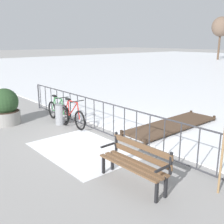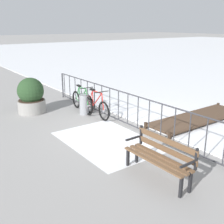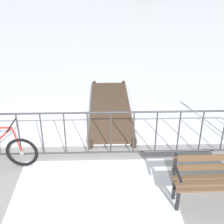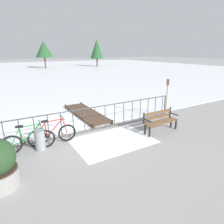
% 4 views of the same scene
% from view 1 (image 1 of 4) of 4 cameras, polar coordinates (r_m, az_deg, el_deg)
% --- Properties ---
extents(ground_plane, '(160.00, 160.00, 0.00)m').
position_cam_1_polar(ground_plane, '(8.66, -1.78, -4.71)').
color(ground_plane, gray).
extents(snow_patch, '(2.95, 2.05, 0.01)m').
position_cam_1_polar(snow_patch, '(7.53, -6.00, -7.83)').
color(snow_patch, white).
rests_on(snow_patch, ground).
extents(railing_fence, '(9.06, 0.06, 1.07)m').
position_cam_1_polar(railing_fence, '(8.49, -1.81, -1.15)').
color(railing_fence, '#38383D').
rests_on(railing_fence, ground).
extents(bicycle_near_railing, '(1.71, 0.52, 0.97)m').
position_cam_1_polar(bicycle_near_railing, '(9.47, -8.41, -0.82)').
color(bicycle_near_railing, black).
rests_on(bicycle_near_railing, ground).
extents(bicycle_second, '(1.71, 0.52, 0.97)m').
position_cam_1_polar(bicycle_second, '(10.11, -11.29, 0.04)').
color(bicycle_second, black).
rests_on(bicycle_second, ground).
extents(park_bench, '(1.61, 0.50, 0.89)m').
position_cam_1_polar(park_bench, '(5.68, 4.98, -10.04)').
color(park_bench, brown).
rests_on(park_bench, ground).
extents(planter_with_shrub, '(0.98, 0.98, 1.28)m').
position_cam_1_polar(planter_with_shrub, '(10.30, -21.47, 0.92)').
color(planter_with_shrub, gray).
rests_on(planter_with_shrub, ground).
extents(trash_bin, '(0.35, 0.35, 0.73)m').
position_cam_1_polar(trash_bin, '(9.78, -10.84, -0.41)').
color(trash_bin, gray).
rests_on(trash_bin, ground).
extents(oar_upright, '(0.04, 0.16, 1.98)m').
position_cam_1_polar(oar_upright, '(5.47, 22.43, -5.09)').
color(oar_upright, '#937047').
rests_on(oar_upright, ground).
extents(wooden_dock, '(1.10, 3.84, 0.20)m').
position_cam_1_polar(wooden_dock, '(9.45, 12.45, -2.62)').
color(wooden_dock, '#4C3828').
rests_on(wooden_dock, ground).
extents(tree_far_west, '(2.64, 2.64, 6.33)m').
position_cam_1_polar(tree_far_west, '(45.60, 21.85, 16.22)').
color(tree_far_west, brown).
rests_on(tree_far_west, ground).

